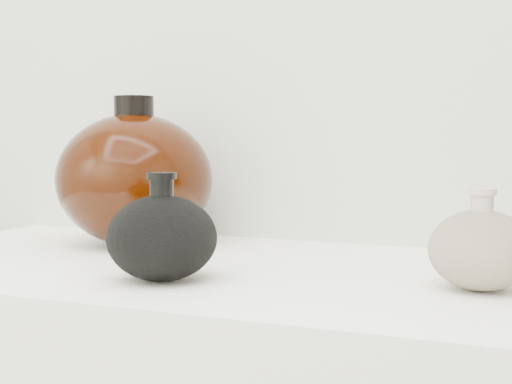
% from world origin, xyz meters
% --- Properties ---
extents(black_gourd_vase, '(0.15, 0.15, 0.13)m').
position_xyz_m(black_gourd_vase, '(-0.11, 0.83, 0.95)').
color(black_gourd_vase, black).
rests_on(black_gourd_vase, display_counter).
extents(cream_gourd_vase, '(0.12, 0.12, 0.11)m').
position_xyz_m(cream_gourd_vase, '(0.23, 0.92, 0.95)').
color(cream_gourd_vase, beige).
rests_on(cream_gourd_vase, display_counter).
extents(left_round_pot, '(0.30, 0.30, 0.23)m').
position_xyz_m(left_round_pot, '(-0.29, 1.06, 1.00)').
color(left_round_pot, black).
rests_on(left_round_pot, display_counter).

